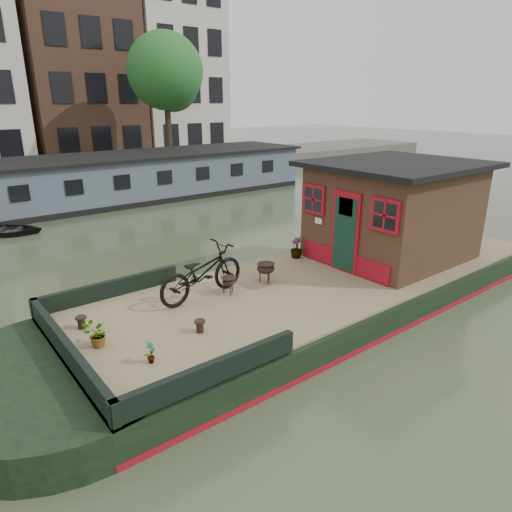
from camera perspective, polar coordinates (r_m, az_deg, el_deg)
ground at (r=10.96m, az=9.11°, el=-5.49°), size 120.00×120.00×0.00m
houseboat_hull at (r=9.98m, az=3.92°, el=-6.07°), size 14.01×4.02×0.60m
houseboat_deck at (r=10.72m, az=9.28°, el=-2.45°), size 11.80×3.80×0.05m
bow_bulwark at (r=7.98m, az=-16.68°, el=-9.23°), size 3.00×4.00×0.35m
cabin at (r=12.00m, az=16.77°, el=5.57°), size 4.00×3.50×2.42m
bicycle at (r=9.26m, az=-6.80°, el=-2.06°), size 2.12×0.96×1.07m
potted_plant_a at (r=7.28m, az=-13.06°, el=-11.66°), size 0.23×0.22×0.37m
potted_plant_c at (r=7.94m, az=-19.28°, el=-9.31°), size 0.46×0.42×0.43m
potted_plant_d at (r=11.67m, az=5.06°, el=1.03°), size 0.31×0.31×0.53m
brazier_front at (r=10.07m, az=1.23°, el=-2.11°), size 0.45×0.45×0.44m
brazier_rear at (r=9.50m, az=-3.42°, el=-3.71°), size 0.42×0.42×0.37m
bollard_port at (r=8.69m, az=-20.98°, el=-7.78°), size 0.20×0.20×0.23m
bollard_stbd at (r=8.06m, az=-7.03°, el=-8.71°), size 0.19×0.19×0.22m
dinghy at (r=18.36m, az=-29.18°, el=3.25°), size 3.37×3.18×0.57m
far_houseboat at (r=22.26m, az=-18.33°, el=8.86°), size 20.40×4.40×2.11m
quay at (r=28.47m, az=-22.89°, el=9.28°), size 60.00×6.00×0.90m
townhouse_row at (r=35.18m, az=-27.73°, el=22.47°), size 27.25×8.00×16.50m
tree_right at (r=29.15m, az=-11.07°, el=21.33°), size 4.40×4.40×7.40m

